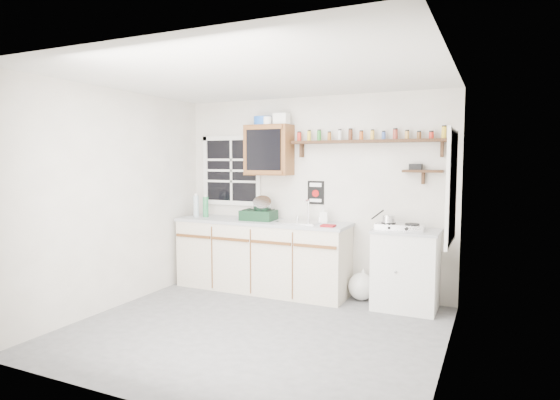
{
  "coord_description": "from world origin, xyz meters",
  "views": [
    {
      "loc": [
        2.16,
        -4.03,
        1.7
      ],
      "look_at": [
        0.03,
        0.55,
        1.26
      ],
      "focal_mm": 30.0,
      "sensor_mm": 36.0,
      "label": 1
    }
  ],
  "objects": [
    {
      "name": "room",
      "position": [
        0.0,
        0.0,
        1.25
      ],
      "size": [
        3.64,
        3.24,
        2.54
      ],
      "color": "#525254",
      "rests_on": "ground"
    },
    {
      "name": "main_cabinet",
      "position": [
        -0.58,
        1.3,
        0.46
      ],
      "size": [
        2.31,
        0.63,
        0.92
      ],
      "color": "#C1B5A0",
      "rests_on": "floor"
    },
    {
      "name": "right_cabinet",
      "position": [
        1.25,
        1.32,
        0.46
      ],
      "size": [
        0.73,
        0.57,
        0.91
      ],
      "color": "silver",
      "rests_on": "floor"
    },
    {
      "name": "sink",
      "position": [
        -0.05,
        1.3,
        0.93
      ],
      "size": [
        0.52,
        0.44,
        0.29
      ],
      "color": "silver",
      "rests_on": "main_cabinet"
    },
    {
      "name": "upper_cabinet",
      "position": [
        -0.55,
        1.44,
        1.82
      ],
      "size": [
        0.6,
        0.32,
        0.65
      ],
      "color": "#5D3017",
      "rests_on": "wall_back"
    },
    {
      "name": "upper_cabinet_clutter",
      "position": [
        -0.54,
        1.44,
        2.21
      ],
      "size": [
        0.48,
        0.24,
        0.14
      ],
      "color": "#1B50B3",
      "rests_on": "upper_cabinet"
    },
    {
      "name": "spice_shelf",
      "position": [
        0.72,
        1.51,
        1.93
      ],
      "size": [
        1.91,
        0.18,
        0.35
      ],
      "color": "black",
      "rests_on": "wall_back"
    },
    {
      "name": "secondary_shelf",
      "position": [
        1.36,
        1.52,
        1.58
      ],
      "size": [
        0.45,
        0.16,
        0.24
      ],
      "color": "black",
      "rests_on": "wall_back"
    },
    {
      "name": "warning_sign",
      "position": [
        0.05,
        1.59,
        1.28
      ],
      "size": [
        0.22,
        0.02,
        0.3
      ],
      "color": "black",
      "rests_on": "wall_back"
    },
    {
      "name": "window_back",
      "position": [
        -1.2,
        1.59,
        1.55
      ],
      "size": [
        0.93,
        0.03,
        0.98
      ],
      "color": "black",
      "rests_on": "wall_back"
    },
    {
      "name": "window_right",
      "position": [
        1.79,
        0.55,
        1.45
      ],
      "size": [
        0.03,
        0.78,
        1.08
      ],
      "color": "black",
      "rests_on": "wall_back"
    },
    {
      "name": "water_bottles",
      "position": [
        -1.51,
        1.28,
        1.07
      ],
      "size": [
        0.21,
        0.11,
        0.32
      ],
      "color": "#A5B7C1",
      "rests_on": "main_cabinet"
    },
    {
      "name": "dish_rack",
      "position": [
        -0.62,
        1.31,
        1.02
      ],
      "size": [
        0.45,
        0.35,
        0.32
      ],
      "rotation": [
        0.0,
        0.0,
        0.06
      ],
      "color": "black",
      "rests_on": "main_cabinet"
    },
    {
      "name": "soap_bottle",
      "position": [
        0.23,
        1.4,
        1.03
      ],
      "size": [
        0.12,
        0.12,
        0.21
      ],
      "primitive_type": "imported",
      "rotation": [
        0.0,
        0.0,
        0.28
      ],
      "color": "silver",
      "rests_on": "main_cabinet"
    },
    {
      "name": "rag",
      "position": [
        0.38,
        1.12,
        0.93
      ],
      "size": [
        0.16,
        0.14,
        0.02
      ],
      "primitive_type": "cube",
      "rotation": [
        0.0,
        0.0,
        0.02
      ],
      "color": "maroon",
      "rests_on": "main_cabinet"
    },
    {
      "name": "hotplate",
      "position": [
        1.18,
        1.31,
        0.95
      ],
      "size": [
        0.54,
        0.31,
        0.08
      ],
      "rotation": [
        0.0,
        0.0,
        0.05
      ],
      "color": "silver",
      "rests_on": "right_cabinet"
    },
    {
      "name": "saucepan",
      "position": [
        1.04,
        1.31,
        1.02
      ],
      "size": [
        0.32,
        0.26,
        0.16
      ],
      "rotation": [
        0.0,
        0.0,
        -0.87
      ],
      "color": "silver",
      "rests_on": "hotplate"
    },
    {
      "name": "trash_bag",
      "position": [
        0.72,
        1.4,
        0.18
      ],
      "size": [
        0.37,
        0.33,
        0.42
      ],
      "color": "silver",
      "rests_on": "floor"
    }
  ]
}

